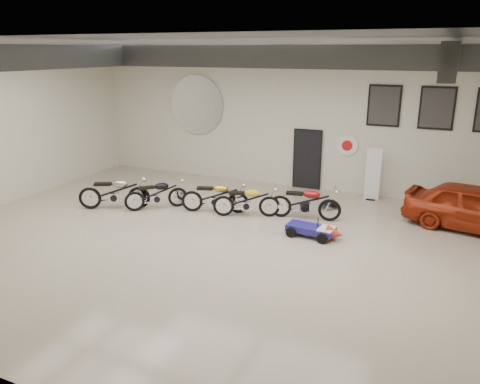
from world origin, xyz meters
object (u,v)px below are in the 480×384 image
at_px(motorcycle_gold, 215,196).
at_px(vintage_car, 477,208).
at_px(motorcycle_yellow, 246,200).
at_px(motorcycle_red, 305,202).
at_px(motorcycle_black, 156,193).
at_px(motorcycle_silver, 114,191).
at_px(go_kart, 316,228).
at_px(banner_stand, 373,174).

distance_m(motorcycle_gold, vintage_car, 7.49).
bearing_deg(vintage_car, motorcycle_yellow, 115.24).
bearing_deg(motorcycle_red, motorcycle_black, -177.30).
bearing_deg(motorcycle_silver, motorcycle_red, -11.77).
bearing_deg(vintage_car, motorcycle_silver, 115.37).
height_order(motorcycle_red, vintage_car, vintage_car).
bearing_deg(motorcycle_gold, go_kart, -30.55).
relative_size(motorcycle_black, vintage_car, 0.51).
height_order(motorcycle_silver, motorcycle_gold, motorcycle_silver).
bearing_deg(go_kart, motorcycle_red, 123.75).
height_order(motorcycle_black, vintage_car, vintage_car).
bearing_deg(go_kart, vintage_car, 36.50).
bearing_deg(motorcycle_yellow, banner_stand, 23.70).
bearing_deg(motorcycle_red, vintage_car, 3.09).
distance_m(banner_stand, motorcycle_gold, 5.35).
height_order(banner_stand, motorcycle_black, banner_stand).
bearing_deg(motorcycle_gold, motorcycle_yellow, -15.60).
bearing_deg(motorcycle_red, motorcycle_gold, -178.42).
xyz_separation_m(motorcycle_black, go_kart, (5.24, -0.24, -0.22)).
height_order(banner_stand, motorcycle_red, banner_stand).
relative_size(motorcycle_gold, motorcycle_red, 0.99).
height_order(motorcycle_black, go_kart, motorcycle_black).
height_order(motorcycle_silver, motorcycle_yellow, motorcycle_silver).
xyz_separation_m(banner_stand, motorcycle_black, (-6.05, -3.76, -0.40)).
bearing_deg(motorcycle_yellow, go_kart, -39.96).
height_order(banner_stand, motorcycle_silver, banner_stand).
relative_size(motorcycle_black, motorcycle_red, 0.94).
relative_size(motorcycle_black, go_kart, 1.24).
height_order(motorcycle_black, motorcycle_yellow, motorcycle_yellow).
height_order(motorcycle_yellow, motorcycle_red, motorcycle_red).
relative_size(motorcycle_gold, go_kart, 1.31).
xyz_separation_m(banner_stand, motorcycle_gold, (-4.21, -3.29, -0.37)).
bearing_deg(motorcycle_gold, motorcycle_silver, 179.60).
bearing_deg(motorcycle_silver, banner_stand, 3.59).
xyz_separation_m(motorcycle_yellow, go_kart, (2.36, -0.77, -0.23)).
bearing_deg(motorcycle_black, banner_stand, -11.43).
relative_size(motorcycle_silver, motorcycle_red, 1.05).
relative_size(banner_stand, vintage_car, 0.47).
bearing_deg(motorcycle_black, go_kart, -45.97).
distance_m(go_kart, vintage_car, 4.58).
height_order(motorcycle_silver, go_kart, motorcycle_silver).
bearing_deg(motorcycle_yellow, motorcycle_black, 168.59).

